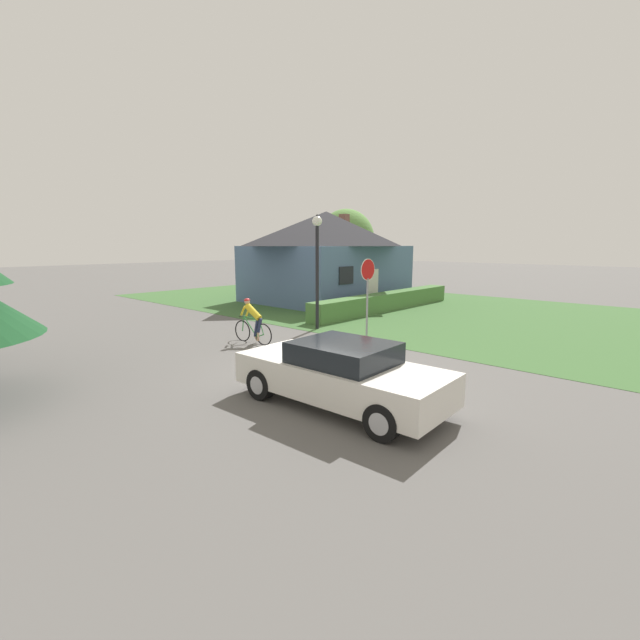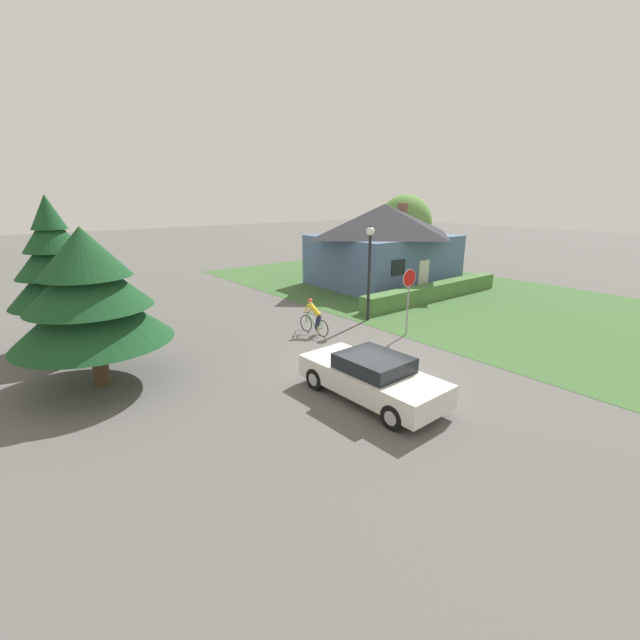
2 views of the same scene
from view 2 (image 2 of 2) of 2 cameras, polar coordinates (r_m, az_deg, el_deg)
The scene contains 11 objects.
ground_plane at distance 14.93m, azimuth 6.21°, elevation -6.58°, with size 140.00×140.00×0.00m, color #5B5956.
grass_verge_right at distance 26.12m, azimuth 18.38°, elevation 2.71°, with size 16.00×36.00×0.01m, color #3D6633.
cottage_house at distance 29.00m, azimuth 8.44°, elevation 10.09°, with size 9.03×7.61×5.24m.
hedge_row at distance 25.53m, azimuth 14.97°, elevation 3.71°, with size 11.08×0.90×0.89m, color #4C7A3D.
sedan_left_lane at distance 12.66m, azimuth 6.91°, elevation -7.58°, with size 2.00×4.60×1.37m.
cyclist at distance 18.34m, azimuth -0.79°, elevation 0.34°, with size 0.44×1.77×1.54m.
stop_sign at distance 18.29m, azimuth 11.75°, elevation 4.14°, with size 0.75×0.07×2.85m.
street_lamp at distance 20.03m, azimuth 6.63°, elevation 8.39°, with size 0.38×0.38×4.47m.
conifer_tall_near at distance 14.57m, azimuth -28.41°, elevation 3.07°, with size 4.61×4.61×4.93m.
conifer_tall_far at distance 18.43m, azimuth -31.77°, elevation 6.44°, with size 3.47×3.47×5.82m.
deciduous_tree_right at distance 34.75m, azimuth 11.26°, elevation 12.59°, with size 4.09×4.09×5.85m.
Camera 2 is at (-9.80, -9.66, 5.80)m, focal length 24.00 mm.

